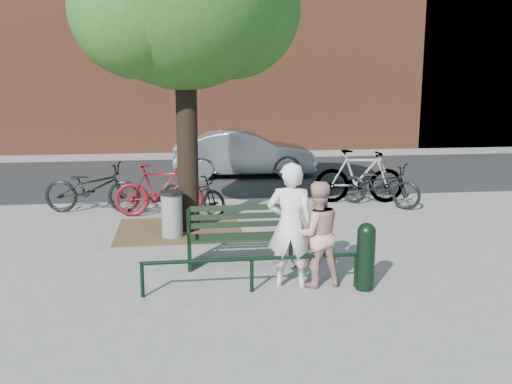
{
  "coord_description": "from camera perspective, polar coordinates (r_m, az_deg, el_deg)",
  "views": [
    {
      "loc": [
        -0.95,
        -8.68,
        2.95
      ],
      "look_at": [
        0.36,
        1.0,
        0.98
      ],
      "focal_mm": 40.0,
      "sensor_mm": 36.0,
      "label": 1
    }
  ],
  "objects": [
    {
      "name": "bicycle_a",
      "position": [
        13.07,
        -16.05,
        0.44
      ],
      "size": [
        2.22,
        1.07,
        1.12
      ],
      "primitive_type": "imported",
      "rotation": [
        0.0,
        0.0,
        1.41
      ],
      "color": "black",
      "rests_on": "ground"
    },
    {
      "name": "litter_bin",
      "position": [
        10.73,
        -8.41,
        -2.2
      ],
      "size": [
        0.43,
        0.43,
        0.88
      ],
      "color": "gray",
      "rests_on": "ground"
    },
    {
      "name": "road",
      "position": [
        17.46,
        -4.47,
        1.69
      ],
      "size": [
        40.0,
        7.0,
        0.01
      ],
      "primitive_type": "cube",
      "color": "black",
      "rests_on": "ground"
    },
    {
      "name": "bicycle_d",
      "position": [
        13.75,
        10.29,
        1.56
      ],
      "size": [
        2.17,
        0.86,
        1.27
      ],
      "primitive_type": "imported",
      "rotation": [
        0.0,
        0.0,
        1.44
      ],
      "color": "gray",
      "rests_on": "ground"
    },
    {
      "name": "bicycle_b",
      "position": [
        12.38,
        -9.68,
        0.18
      ],
      "size": [
        1.92,
        0.63,
        1.14
      ],
      "primitive_type": "imported",
      "rotation": [
        0.0,
        0.0,
        1.52
      ],
      "color": "#590C12",
      "rests_on": "ground"
    },
    {
      "name": "bollard",
      "position": [
        8.18,
        10.92,
        -6.1
      ],
      "size": [
        0.26,
        0.26,
        0.97
      ],
      "color": "black",
      "rests_on": "ground"
    },
    {
      "name": "bicycle_c",
      "position": [
        12.5,
        -6.27,
        -0.1
      ],
      "size": [
        1.72,
        1.67,
        0.93
      ],
      "primitive_type": "imported",
      "rotation": [
        0.0,
        0.0,
        0.82
      ],
      "color": "black",
      "rests_on": "ground"
    },
    {
      "name": "person_left",
      "position": [
        8.05,
        3.45,
        -3.36
      ],
      "size": [
        0.73,
        0.56,
        1.8
      ],
      "primitive_type": "imported",
      "rotation": [
        0.0,
        0.0,
        2.93
      ],
      "color": "silver",
      "rests_on": "ground"
    },
    {
      "name": "parked_car",
      "position": [
        17.11,
        -1.22,
        3.84
      ],
      "size": [
        4.24,
        1.57,
        1.38
      ],
      "primitive_type": "imported",
      "rotation": [
        0.0,
        0.0,
        1.55
      ],
      "color": "gray",
      "rests_on": "ground"
    },
    {
      "name": "ground",
      "position": [
        9.22,
        -1.38,
        -7.24
      ],
      "size": [
        90.0,
        90.0,
        0.0
      ],
      "primitive_type": "plane",
      "color": "gray",
      "rests_on": "ground"
    },
    {
      "name": "bicycle_e",
      "position": [
        13.48,
        12.28,
        0.73
      ],
      "size": [
        1.92,
        1.77,
        1.02
      ],
      "primitive_type": "imported",
      "rotation": [
        0.0,
        0.0,
        0.87
      ],
      "color": "black",
      "rests_on": "ground"
    },
    {
      "name": "dirt_pit",
      "position": [
        11.28,
        -7.7,
        -3.79
      ],
      "size": [
        2.4,
        2.0,
        0.02
      ],
      "primitive_type": "cube",
      "color": "brown",
      "rests_on": "ground"
    },
    {
      "name": "guard_railing",
      "position": [
        7.96,
        -0.44,
        -7.23
      ],
      "size": [
        3.06,
        0.06,
        0.51
      ],
      "color": "black",
      "rests_on": "ground"
    },
    {
      "name": "person_right",
      "position": [
        8.17,
        6.07,
        -4.19
      ],
      "size": [
        0.8,
        0.66,
        1.52
      ],
      "primitive_type": "imported",
      "rotation": [
        0.0,
        0.0,
        3.26
      ],
      "color": "tan",
      "rests_on": "ground"
    },
    {
      "name": "park_bench",
      "position": [
        9.16,
        -1.45,
        -4.24
      ],
      "size": [
        1.74,
        0.54,
        0.97
      ],
      "color": "black",
      "rests_on": "ground"
    }
  ]
}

